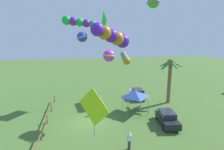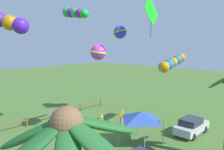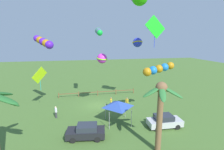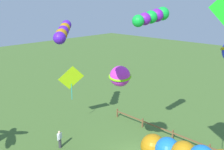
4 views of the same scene
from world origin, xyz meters
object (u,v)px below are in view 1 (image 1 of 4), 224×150
Objects in this scene: parked_car_1 at (137,93)px; kite_diamond_7 at (94,107)px; parked_car_0 at (167,118)px; spectator_2 at (98,108)px; palm_tree_0 at (170,72)px; spectator_1 at (129,141)px; festival_tent at (135,94)px; kite_tube_2 at (125,58)px; kite_diamond_4 at (104,23)px; kite_ball_0 at (153,2)px; kite_tube_5 at (78,22)px; spectator_0 at (100,102)px; kite_ball_1 at (109,56)px; kite_ball_6 at (82,37)px; kite_tube_3 at (113,36)px.

parked_car_1 is 17.51m from kite_diamond_7.
spectator_2 is at bearing -118.85° from parked_car_0.
spectator_2 is at bearing -78.35° from palm_tree_0.
spectator_1 reaches higher than parked_car_1.
palm_tree_0 is at bearing 111.58° from festival_tent.
parked_car_0 is 1.06× the size of kite_tube_2.
kite_ball_0 is at bearing 52.19° from kite_diamond_4.
kite_tube_5 is 10.49m from kite_diamond_7.
kite_ball_1 reaches higher than spectator_0.
spectator_1 is at bearing 32.43° from kite_tube_5.
kite_tube_5 is at bearing -174.83° from kite_diamond_7.
kite_tube_5 is (1.42, -2.02, 10.32)m from spectator_2.
palm_tree_0 is 4.15× the size of kite_ball_6.
kite_ball_0 reaches higher than kite_ball_6.
spectator_0 is 14.18m from kite_tube_3.
kite_diamond_4 is at bearing -179.02° from spectator_1.
parked_car_1 is 2.48× the size of spectator_2.
kite_diamond_7 is at bearing -10.78° from kite_diamond_4.
kite_tube_2 is (-12.46, 2.79, 5.68)m from spectator_1.
palm_tree_0 is 4.12× the size of spectator_1.
kite_tube_3 is 0.85× the size of kite_tube_5.
spectator_2 is 10.90m from kite_diamond_7.
kite_ball_0 reaches higher than festival_tent.
kite_tube_2 is 15.97m from kite_diamond_7.
kite_tube_5 is (-6.25, -3.97, 10.32)m from spectator_1.
kite_tube_5 is at bearing -79.28° from festival_tent.
kite_ball_1 reaches higher than festival_tent.
kite_tube_2 is 2.46× the size of kite_ball_6.
palm_tree_0 is at bearing 136.27° from kite_tube_3.
kite_diamond_7 is (14.89, -8.14, 4.33)m from parked_car_1.
kite_tube_5 is (6.21, -6.76, 4.64)m from kite_tube_2.
kite_ball_1 reaches higher than kite_diamond_7.
spectator_0 is at bearing 178.14° from kite_tube_3.
kite_tube_2 is 1.29× the size of kite_tube_3.
kite_ball_0 is (3.64, 0.45, 13.10)m from parked_car_1.
spectator_2 is 0.46× the size of kite_diamond_7.
spectator_0 is 7.73m from kite_ball_1.
spectator_1 is 9.12m from kite_tube_3.
kite_tube_2 reaches higher than parked_car_1.
spectator_0 is (2.67, -6.28, 0.06)m from parked_car_1.
spectator_0 is 11.36m from kite_diamond_4.
parked_car_0 is 14.16m from kite_ball_0.
kite_tube_5 reaches higher than kite_tube_3.
kite_diamond_4 is 1.20× the size of kite_tube_5.
spectator_2 is 1.01× the size of kite_ball_6.
kite_ball_6 is 0.46× the size of kite_diamond_7.
spectator_1 is 0.37× the size of kite_diamond_4.
kite_diamond_4 reaches higher than kite_tube_2.
kite_diamond_7 is (12.17, -12.01, 0.45)m from palm_tree_0.
kite_ball_0 is at bearing 7.06° from parked_car_1.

